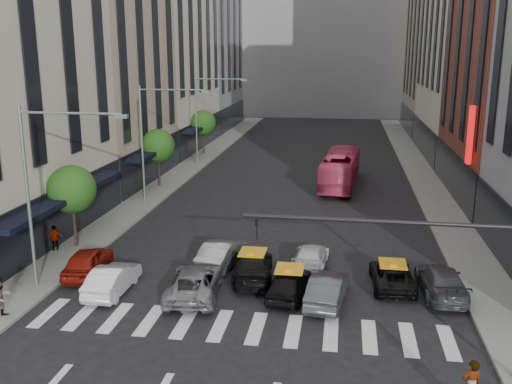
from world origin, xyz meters
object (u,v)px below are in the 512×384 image
at_px(pedestrian_far, 55,238).
at_px(streetlamp_far, 205,108).
at_px(streetlamp_mid, 154,130).
at_px(bus, 340,169).
at_px(car_white_front, 113,279).
at_px(pedestrian_near, 1,297).
at_px(streetlamp_near, 44,175).
at_px(taxi_center, 289,283).
at_px(car_red, 88,261).
at_px(taxi_left, 253,266).

bearing_deg(pedestrian_far, streetlamp_far, -129.90).
relative_size(streetlamp_mid, bus, 0.82).
bearing_deg(streetlamp_far, car_white_front, -84.54).
xyz_separation_m(streetlamp_far, pedestrian_near, (-0.60, -35.46, -4.82)).
distance_m(streetlamp_near, streetlamp_mid, 16.00).
distance_m(streetlamp_far, car_white_front, 32.42).
bearing_deg(car_white_front, streetlamp_near, 2.99).
distance_m(streetlamp_far, pedestrian_near, 35.80).
height_order(taxi_center, pedestrian_near, pedestrian_near).
distance_m(car_red, car_white_front, 2.95).
xyz_separation_m(streetlamp_near, streetlamp_far, (0.00, 32.00, 0.00)).
bearing_deg(streetlamp_mid, car_white_front, -79.13).
bearing_deg(taxi_left, bus, -108.11).
relative_size(car_red, taxi_left, 0.86).
height_order(streetlamp_far, car_white_front, streetlamp_far).
bearing_deg(car_red, taxi_center, 168.08).
bearing_deg(car_red, streetlamp_near, 62.22).
relative_size(bus, pedestrian_far, 7.27).
height_order(streetlamp_near, streetlamp_mid, same).
distance_m(car_red, pedestrian_near, 5.76).
bearing_deg(taxi_left, streetlamp_mid, -60.94).
distance_m(car_white_front, pedestrian_far, 7.43).
relative_size(streetlamp_mid, car_red, 2.07).
distance_m(car_red, pedestrian_far, 4.48).
distance_m(streetlamp_far, car_red, 30.35).
height_order(car_red, pedestrian_near, pedestrian_near).
xyz_separation_m(streetlamp_mid, pedestrian_far, (-2.56, -10.98, -4.99)).
relative_size(taxi_left, taxi_center, 1.21).
distance_m(streetlamp_near, car_red, 5.64).
distance_m(streetlamp_mid, bus, 17.02).
distance_m(streetlamp_near, car_white_front, 6.03).
distance_m(streetlamp_far, taxi_left, 31.10).
relative_size(streetlamp_mid, streetlamp_far, 1.00).
relative_size(streetlamp_far, car_white_front, 2.11).
distance_m(streetlamp_mid, taxi_center, 19.76).
relative_size(streetlamp_far, bus, 0.82).
bearing_deg(streetlamp_near, car_white_front, 2.69).
bearing_deg(taxi_left, car_red, -2.15).
relative_size(taxi_center, pedestrian_near, 2.24).
xyz_separation_m(car_white_front, pedestrian_near, (-3.64, -3.61, 0.38)).
height_order(streetlamp_near, bus, streetlamp_near).
relative_size(streetlamp_near, bus, 0.82).
xyz_separation_m(bus, pedestrian_near, (-14.46, -28.32, -0.46)).
relative_size(streetlamp_far, car_red, 2.07).
relative_size(car_red, car_white_front, 1.02).
distance_m(car_white_front, taxi_left, 7.12).
relative_size(car_red, taxi_center, 1.04).
bearing_deg(pedestrian_near, pedestrian_far, 31.90).
height_order(streetlamp_far, car_red, streetlamp_far).
height_order(streetlamp_far, pedestrian_near, streetlamp_far).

